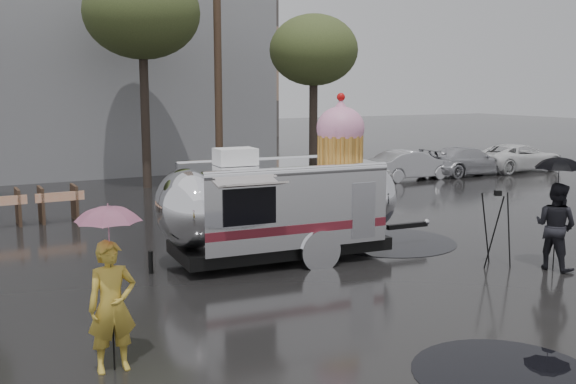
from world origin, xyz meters
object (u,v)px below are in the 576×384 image
airstream_trailer (284,201)px  tripod (497,220)px  person_right (556,226)px  person_left (112,306)px

airstream_trailer → tripod: size_ratio=4.21×
person_right → tripod: (-0.88, 0.76, 0.08)m
person_left → person_right: person_right is taller
airstream_trailer → tripod: airstream_trailer is taller
person_right → tripod: size_ratio=1.12×
airstream_trailer → person_left: 6.31m
person_left → tripod: (8.40, 1.46, 0.10)m
person_left → airstream_trailer: bearing=42.1°
person_right → airstream_trailer: bearing=40.5°
tripod → person_right: bearing=-16.8°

